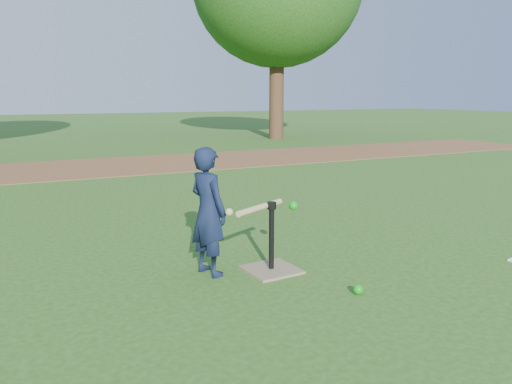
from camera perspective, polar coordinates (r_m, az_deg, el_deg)
name	(u,v)px	position (r m, az deg, el deg)	size (l,w,h in m)	color
ground	(284,281)	(4.18, 3.24, -10.15)	(80.00, 80.00, 0.00)	#285116
dirt_strip	(111,166)	(11.16, -16.20, 2.85)	(24.00, 3.00, 0.01)	brown
child	(208,212)	(4.21, -5.49, -2.24)	(0.40, 0.26, 1.09)	#111933
wiffle_ball_ground	(358,289)	(3.98, 11.58, -10.85)	(0.08, 0.08, 0.08)	#0D9913
batting_tee	(271,259)	(4.37, 1.77, -7.64)	(0.46, 0.46, 0.61)	#847254
swing_action	(264,207)	(4.18, 0.94, -1.78)	(0.67, 0.32, 0.08)	tan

